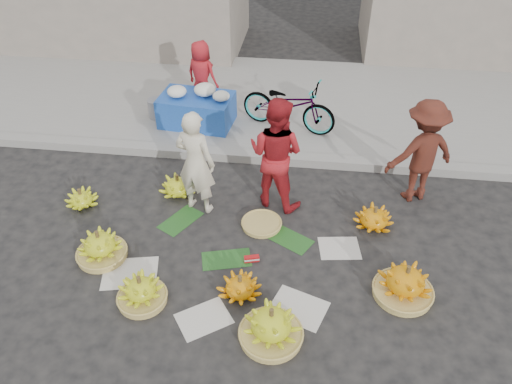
# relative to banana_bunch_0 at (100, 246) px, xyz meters

# --- Properties ---
(ground) EXTENTS (80.00, 80.00, 0.00)m
(ground) POSITION_rel_banana_bunch_0_xyz_m (1.76, 0.35, -0.19)
(ground) COLOR black
(ground) RESTS_ON ground
(curb) EXTENTS (40.00, 0.25, 0.15)m
(curb) POSITION_rel_banana_bunch_0_xyz_m (1.76, 2.55, -0.12)
(curb) COLOR gray
(curb) RESTS_ON ground
(sidewalk) EXTENTS (40.00, 4.00, 0.12)m
(sidewalk) POSITION_rel_banana_bunch_0_xyz_m (1.76, 4.65, -0.13)
(sidewalk) COLOR gray
(sidewalk) RESTS_ON ground
(newspaper_scatter) EXTENTS (3.20, 1.80, 0.00)m
(newspaper_scatter) POSITION_rel_banana_bunch_0_xyz_m (1.76, -0.45, -0.19)
(newspaper_scatter) COLOR silver
(newspaper_scatter) RESTS_ON ground
(banana_leaves) EXTENTS (2.00, 1.00, 0.00)m
(banana_leaves) POSITION_rel_banana_bunch_0_xyz_m (1.66, 0.55, -0.19)
(banana_leaves) COLOR #194B19
(banana_leaves) RESTS_ON ground
(banana_bunch_0) EXTENTS (0.65, 0.65, 0.45)m
(banana_bunch_0) POSITION_rel_banana_bunch_0_xyz_m (0.00, 0.00, 0.00)
(banana_bunch_0) COLOR #AC8F48
(banana_bunch_0) RESTS_ON ground
(banana_bunch_1) EXTENTS (0.62, 0.62, 0.42)m
(banana_bunch_1) POSITION_rel_banana_bunch_0_xyz_m (0.77, -0.67, -0.02)
(banana_bunch_1) COLOR #AC8F48
(banana_bunch_1) RESTS_ON ground
(banana_bunch_2) EXTENTS (0.72, 0.72, 0.48)m
(banana_bunch_2) POSITION_rel_banana_bunch_0_xyz_m (2.37, -1.01, 0.02)
(banana_bunch_2) COLOR #AC8F48
(banana_bunch_2) RESTS_ON ground
(banana_bunch_3) EXTENTS (0.61, 0.61, 0.32)m
(banana_bunch_3) POSITION_rel_banana_bunch_0_xyz_m (1.93, -0.42, -0.05)
(banana_bunch_3) COLOR orange
(banana_bunch_3) RESTS_ON ground
(banana_bunch_4) EXTENTS (0.76, 0.76, 0.49)m
(banana_bunch_4) POSITION_rel_banana_bunch_0_xyz_m (3.92, -0.18, 0.02)
(banana_bunch_4) COLOR #AC8F48
(banana_bunch_4) RESTS_ON ground
(banana_bunch_5) EXTENTS (0.63, 0.63, 0.35)m
(banana_bunch_5) POSITION_rel_banana_bunch_0_xyz_m (3.64, 1.08, -0.04)
(banana_bunch_5) COLOR orange
(banana_bunch_5) RESTS_ON ground
(banana_bunch_6) EXTENTS (0.50, 0.50, 0.30)m
(banana_bunch_6) POSITION_rel_banana_bunch_0_xyz_m (-0.70, 1.02, -0.07)
(banana_bunch_6) COLOR #A1BC1A
(banana_bunch_6) RESTS_ON ground
(banana_bunch_7) EXTENTS (0.65, 0.65, 0.35)m
(banana_bunch_7) POSITION_rel_banana_bunch_0_xyz_m (0.68, 1.48, -0.04)
(banana_bunch_7) COLOR #A1BC1A
(banana_bunch_7) RESTS_ON ground
(basket_spare) EXTENTS (0.64, 0.64, 0.06)m
(basket_spare) POSITION_rel_banana_bunch_0_xyz_m (2.05, 0.88, -0.16)
(basket_spare) COLOR #AC8F48
(basket_spare) RESTS_ON ground
(incense_stack) EXTENTS (0.21, 0.12, 0.08)m
(incense_stack) POSITION_rel_banana_bunch_0_xyz_m (2.00, 0.16, -0.15)
(incense_stack) COLOR #AD1215
(incense_stack) RESTS_ON ground
(vendor_cream) EXTENTS (0.67, 0.53, 1.62)m
(vendor_cream) POSITION_rel_banana_bunch_0_xyz_m (1.07, 1.19, 0.61)
(vendor_cream) COLOR beige
(vendor_cream) RESTS_ON ground
(vendor_red) EXTENTS (1.02, 0.92, 1.73)m
(vendor_red) POSITION_rel_banana_bunch_0_xyz_m (2.18, 1.48, 0.67)
(vendor_red) COLOR red
(vendor_red) RESTS_ON ground
(man_striped) EXTENTS (1.21, 0.96, 1.63)m
(man_striped) POSITION_rel_banana_bunch_0_xyz_m (4.28, 1.86, 0.62)
(man_striped) COLOR maroon
(man_striped) RESTS_ON ground
(flower_table) EXTENTS (1.38, 0.95, 0.76)m
(flower_table) POSITION_rel_banana_bunch_0_xyz_m (0.56, 3.48, 0.24)
(flower_table) COLOR #1944A3
(flower_table) RESTS_ON sidewalk
(grey_bucket) EXTENTS (0.32, 0.32, 0.36)m
(grey_bucket) POSITION_rel_banana_bunch_0_xyz_m (-0.26, 3.61, 0.11)
(grey_bucket) COLOR gray
(grey_bucket) RESTS_ON sidewalk
(flower_vendor) EXTENTS (0.75, 0.63, 1.31)m
(flower_vendor) POSITION_rel_banana_bunch_0_xyz_m (0.52, 4.16, 0.58)
(flower_vendor) COLOR red
(flower_vendor) RESTS_ON sidewalk
(bicycle) EXTENTS (1.10, 1.86, 0.92)m
(bicycle) POSITION_rel_banana_bunch_0_xyz_m (2.23, 3.52, 0.39)
(bicycle) COLOR gray
(bicycle) RESTS_ON sidewalk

